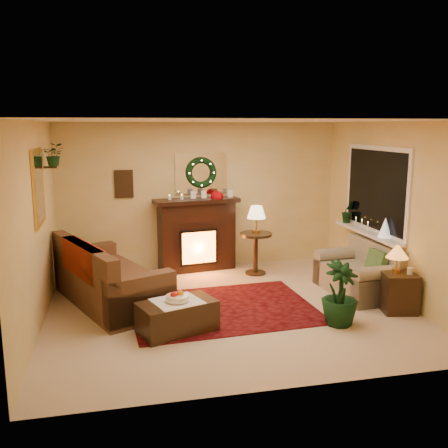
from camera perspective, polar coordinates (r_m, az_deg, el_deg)
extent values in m
plane|color=beige|center=(7.14, 0.62, -9.63)|extent=(5.00, 5.00, 0.00)
plane|color=white|center=(6.68, 0.67, 11.72)|extent=(5.00, 5.00, 0.00)
plane|color=#EFD88C|center=(8.97, -2.66, 3.24)|extent=(5.00, 5.00, 0.00)
plane|color=#EFD88C|center=(4.68, 6.99, -4.23)|extent=(5.00, 5.00, 0.00)
plane|color=#EFD88C|center=(6.68, -20.70, -0.21)|extent=(4.50, 4.50, 0.00)
plane|color=#EFD88C|center=(7.75, 18.96, 1.38)|extent=(4.50, 4.50, 0.00)
cube|color=#3B0404|center=(7.13, -0.18, -9.63)|extent=(2.64, 2.04, 0.01)
cube|color=brown|center=(7.41, -12.87, -5.63)|extent=(1.73, 2.38, 0.94)
cube|color=red|center=(7.58, -13.49, -5.08)|extent=(0.75, 1.21, 0.02)
cube|color=#362417|center=(8.88, -3.14, -1.77)|extent=(1.37, 0.60, 1.21)
sphere|color=#A40009|center=(8.77, -0.81, 3.07)|extent=(0.22, 0.22, 0.22)
cylinder|color=silver|center=(8.64, -6.23, 2.62)|extent=(0.06, 0.06, 0.18)
cylinder|color=white|center=(8.67, -4.84, 2.68)|extent=(0.06, 0.06, 0.19)
cube|color=white|center=(8.90, -2.66, 5.77)|extent=(0.92, 0.02, 0.72)
torus|color=#194719|center=(8.86, -2.61, 5.88)|extent=(0.55, 0.11, 0.55)
cube|color=#381E11|center=(8.78, -11.38, 4.51)|extent=(0.32, 0.03, 0.48)
cube|color=gold|center=(6.91, -20.46, 3.93)|extent=(0.03, 0.84, 1.00)
imported|color=#194719|center=(7.61, -18.79, 6.32)|extent=(0.33, 0.28, 0.36)
cube|color=gray|center=(7.91, 14.99, -4.74)|extent=(0.90, 1.42, 0.79)
cube|color=white|center=(8.17, 16.98, 3.76)|extent=(0.03, 1.86, 1.36)
cube|color=black|center=(8.16, 16.89, 3.76)|extent=(0.02, 1.70, 1.22)
cube|color=white|center=(8.23, 16.08, -0.95)|extent=(0.22, 1.86, 0.04)
cone|color=white|center=(7.83, 17.94, -0.39)|extent=(0.20, 0.20, 0.30)
imported|color=#336528|center=(8.83, 13.99, 1.38)|extent=(0.28, 0.23, 0.51)
cylinder|color=#472B1B|center=(8.67, 3.63, -3.62)|extent=(0.59, 0.59, 0.72)
cone|color=beige|center=(8.55, 3.71, -0.01)|extent=(0.32, 0.32, 0.49)
cube|color=#421C12|center=(7.36, 19.30, -7.40)|extent=(0.52, 0.52, 0.55)
cone|color=orange|center=(7.24, 19.16, -3.78)|extent=(0.30, 0.30, 0.45)
cube|color=#391C12|center=(6.34, -5.37, -10.41)|extent=(1.06, 0.79, 0.40)
cylinder|color=#F0EAC9|center=(6.24, -5.36, -8.41)|extent=(0.29, 0.29, 0.07)
imported|color=#153D16|center=(6.62, 13.12, -7.49)|extent=(1.82, 1.82, 2.50)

